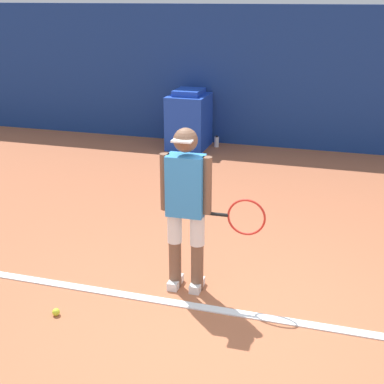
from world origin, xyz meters
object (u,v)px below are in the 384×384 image
(tennis_player, at_px, (187,204))
(water_bottle, at_px, (217,142))
(covered_chair, at_px, (189,120))
(tennis_ball, at_px, (56,312))

(tennis_player, bearing_deg, water_bottle, 99.45)
(covered_chair, bearing_deg, tennis_ball, -85.12)
(tennis_ball, bearing_deg, tennis_player, 39.01)
(tennis_player, height_order, water_bottle, tennis_player)
(tennis_player, bearing_deg, covered_chair, 105.21)
(tennis_ball, relative_size, water_bottle, 0.32)
(tennis_player, distance_m, tennis_ball, 1.52)
(tennis_ball, height_order, covered_chair, covered_chair)
(tennis_player, relative_size, covered_chair, 1.48)
(water_bottle, bearing_deg, tennis_ball, -90.04)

